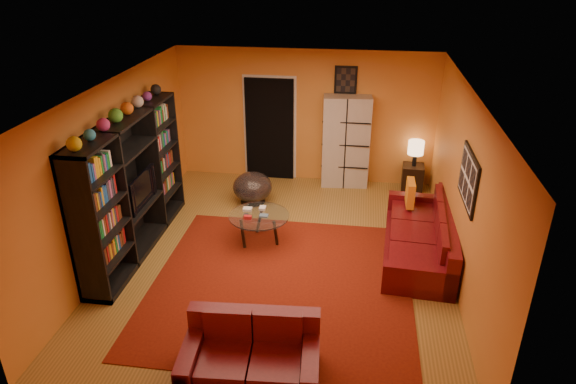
# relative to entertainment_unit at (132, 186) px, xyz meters

# --- Properties ---
(floor) EXTENTS (6.00, 6.00, 0.00)m
(floor) POSITION_rel_entertainment_unit_xyz_m (2.27, 0.00, -1.05)
(floor) COLOR brown
(floor) RESTS_ON ground
(ceiling) EXTENTS (6.00, 6.00, 0.00)m
(ceiling) POSITION_rel_entertainment_unit_xyz_m (2.27, 0.00, 1.55)
(ceiling) COLOR white
(ceiling) RESTS_ON wall_back
(wall_back) EXTENTS (6.00, 0.00, 6.00)m
(wall_back) POSITION_rel_entertainment_unit_xyz_m (2.27, 3.00, 0.25)
(wall_back) COLOR orange
(wall_back) RESTS_ON floor
(wall_front) EXTENTS (6.00, 0.00, 6.00)m
(wall_front) POSITION_rel_entertainment_unit_xyz_m (2.27, -3.00, 0.25)
(wall_front) COLOR orange
(wall_front) RESTS_ON floor
(wall_left) EXTENTS (0.00, 6.00, 6.00)m
(wall_left) POSITION_rel_entertainment_unit_xyz_m (-0.23, 0.00, 0.25)
(wall_left) COLOR orange
(wall_left) RESTS_ON floor
(wall_right) EXTENTS (0.00, 6.00, 6.00)m
(wall_right) POSITION_rel_entertainment_unit_xyz_m (4.78, 0.00, 0.25)
(wall_right) COLOR orange
(wall_right) RESTS_ON floor
(rug) EXTENTS (3.60, 3.60, 0.01)m
(rug) POSITION_rel_entertainment_unit_xyz_m (2.38, -0.70, -1.04)
(rug) COLOR #58130A
(rug) RESTS_ON floor
(doorway) EXTENTS (0.95, 0.10, 2.04)m
(doorway) POSITION_rel_entertainment_unit_xyz_m (1.57, 2.96, -0.03)
(doorway) COLOR black
(doorway) RESTS_ON floor
(wall_art_right) EXTENTS (0.03, 1.00, 0.70)m
(wall_art_right) POSITION_rel_entertainment_unit_xyz_m (4.75, -0.30, 0.55)
(wall_art_right) COLOR black
(wall_art_right) RESTS_ON wall_right
(wall_art_back) EXTENTS (0.42, 0.03, 0.52)m
(wall_art_back) POSITION_rel_entertainment_unit_xyz_m (3.02, 2.98, 1.00)
(wall_art_back) COLOR black
(wall_art_back) RESTS_ON wall_back
(entertainment_unit) EXTENTS (0.45, 3.00, 2.10)m
(entertainment_unit) POSITION_rel_entertainment_unit_xyz_m (0.00, 0.00, 0.00)
(entertainment_unit) COLOR black
(entertainment_unit) RESTS_ON floor
(tv) EXTENTS (0.88, 0.12, 0.51)m
(tv) POSITION_rel_entertainment_unit_xyz_m (0.05, 0.05, -0.08)
(tv) COLOR black
(tv) RESTS_ON entertainment_unit
(sofa) EXTENTS (1.15, 2.48, 0.85)m
(sofa) POSITION_rel_entertainment_unit_xyz_m (4.42, 0.41, -0.77)
(sofa) COLOR #510A11
(sofa) RESTS_ON rug
(loveseat) EXTENTS (1.52, 0.98, 0.85)m
(loveseat) POSITION_rel_entertainment_unit_xyz_m (2.31, -2.42, -0.76)
(loveseat) COLOR #510A11
(loveseat) RESTS_ON rug
(throw_pillow) EXTENTS (0.12, 0.42, 0.42)m
(throw_pillow) POSITION_rel_entertainment_unit_xyz_m (4.22, 1.23, -0.42)
(throw_pillow) COLOR orange
(throw_pillow) RESTS_ON sofa
(coffee_table) EXTENTS (0.95, 0.95, 0.48)m
(coffee_table) POSITION_rel_entertainment_unit_xyz_m (1.85, 0.38, -0.61)
(coffee_table) COLOR silver
(coffee_table) RESTS_ON floor
(storage_cabinet) EXTENTS (0.93, 0.47, 1.79)m
(storage_cabinet) POSITION_rel_entertainment_unit_xyz_m (3.09, 2.80, -0.15)
(storage_cabinet) COLOR #B7B3A9
(storage_cabinet) RESTS_ON floor
(bowl_chair) EXTENTS (0.72, 0.72, 0.58)m
(bowl_chair) POSITION_rel_entertainment_unit_xyz_m (1.46, 1.74, -0.74)
(bowl_chair) COLOR black
(bowl_chair) RESTS_ON floor
(side_table) EXTENTS (0.42, 0.42, 0.50)m
(side_table) POSITION_rel_entertainment_unit_xyz_m (4.41, 2.75, -0.80)
(side_table) COLOR black
(side_table) RESTS_ON floor
(table_lamp) EXTENTS (0.30, 0.30, 0.50)m
(table_lamp) POSITION_rel_entertainment_unit_xyz_m (4.41, 2.75, -0.20)
(table_lamp) COLOR black
(table_lamp) RESTS_ON side_table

